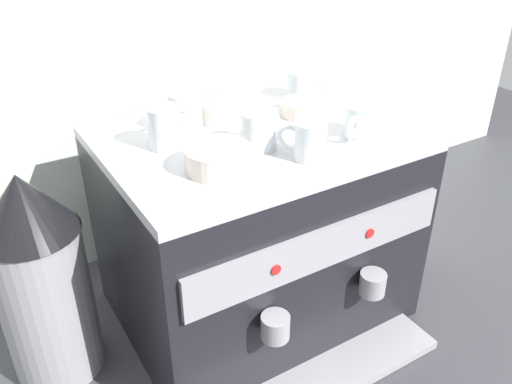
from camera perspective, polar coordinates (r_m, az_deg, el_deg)
The scene contains 14 objects.
ground_plane at distance 1.39m, azimuth -0.00°, elevation -11.79°, with size 4.00×4.00×0.00m, color #38383D.
tiled_backsplash_wall at distance 1.45m, azimuth -8.72°, elevation 15.29°, with size 2.80×0.03×1.14m, color silver.
espresso_machine at distance 1.25m, azimuth 0.10°, elevation -3.82°, with size 0.64×0.59×0.47m.
ceramic_cup_0 at distance 1.14m, azimuth -7.71°, elevation 8.37°, with size 0.11×0.07×0.08m.
ceramic_cup_1 at distance 1.13m, azimuth 11.15°, elevation 7.46°, with size 0.10×0.07×0.06m.
ceramic_cup_2 at distance 1.07m, azimuth -9.55°, elevation 6.88°, with size 0.10×0.07×0.08m.
ceramic_cup_3 at distance 1.06m, azimuth 0.45°, elevation 6.77°, with size 0.11×0.08×0.07m.
ceramic_cup_4 at distance 1.34m, azimuth 5.10°, elevation 11.41°, with size 0.09×0.09×0.06m.
ceramic_cup_5 at distance 1.01m, azimuth 5.60°, elevation 5.50°, with size 0.07×0.09×0.07m.
ceramic_bowl_0 at distance 1.23m, azimuth 5.09°, elevation 8.92°, with size 0.10×0.10×0.03m.
ceramic_bowl_1 at distance 0.98m, azimuth -4.07°, elevation 3.52°, with size 0.12×0.12×0.04m.
ceramic_bowl_2 at distance 1.19m, azimuth -3.68°, elevation 8.46°, with size 0.09×0.09×0.04m.
coffee_grinder at distance 1.17m, azimuth -22.05°, elevation -8.50°, with size 0.19×0.19×0.48m.
milk_pitcher at distance 1.59m, azimuth 15.56°, elevation -3.53°, with size 0.11×0.11×0.16m, color #B7B7BC.
Camera 1 is at (-0.54, -0.89, 0.92)m, focal length 37.35 mm.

